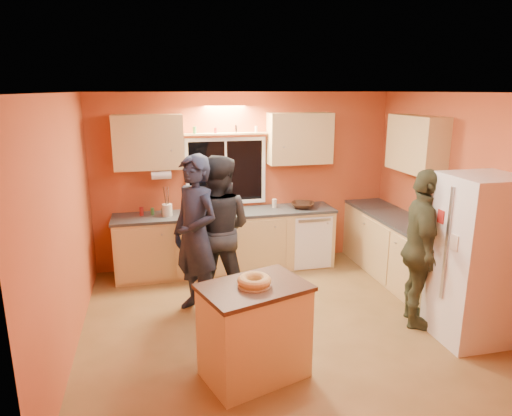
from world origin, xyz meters
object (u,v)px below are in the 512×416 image
object	(u,v)px
island	(254,331)
person_left	(196,236)
person_center	(217,230)
person_right	(422,249)
refrigerator	(476,259)

from	to	relation	value
island	person_left	distance (m)	1.56
person_left	person_center	xyz separation A→B (m)	(0.30, 0.27, -0.03)
island	person_center	xyz separation A→B (m)	(-0.08, 1.70, 0.47)
person_left	person_right	xyz separation A→B (m)	(2.42, -0.88, -0.06)
refrigerator	person_center	size ratio (longest dim) A/B	0.96
island	person_right	bearing A→B (deg)	-2.98
refrigerator	island	bearing A→B (deg)	-176.42
person_center	refrigerator	bearing A→B (deg)	169.54
refrigerator	island	size ratio (longest dim) A/B	1.63
person_left	person_right	world-z (taller)	person_left
person_right	person_left	bearing A→B (deg)	93.08
person_center	person_right	world-z (taller)	person_center
refrigerator	person_right	world-z (taller)	person_right
person_center	person_left	bearing A→B (deg)	63.95
person_center	person_right	bearing A→B (deg)	172.61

